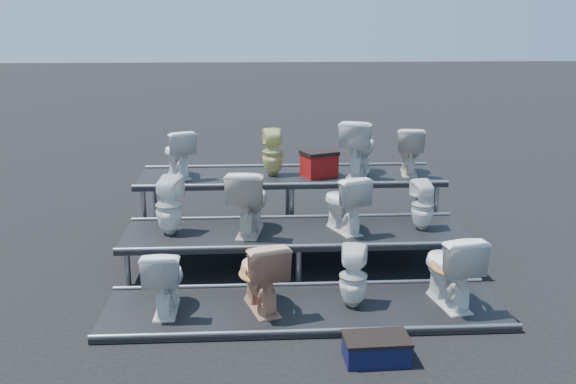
{
  "coord_description": "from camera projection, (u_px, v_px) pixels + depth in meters",
  "views": [
    {
      "loc": [
        -0.53,
        -7.47,
        2.98
      ],
      "look_at": [
        -0.09,
        0.1,
        0.94
      ],
      "focal_mm": 40.0,
      "sensor_mm": 36.0,
      "label": 1
    }
  ],
  "objects": [
    {
      "name": "ground",
      "position": [
        296.0,
        266.0,
        8.01
      ],
      "size": [
        80.0,
        80.0,
        0.0
      ],
      "primitive_type": "plane",
      "color": "black",
      "rests_on": "ground"
    },
    {
      "name": "toilet_5",
      "position": [
        249.0,
        201.0,
        7.75
      ],
      "size": [
        0.58,
        0.85,
        0.81
      ],
      "primitive_type": "imported",
      "rotation": [
        0.0,
        0.0,
        2.97
      ],
      "color": "beige",
      "rests_on": "tier_mid"
    },
    {
      "name": "toilet_11",
      "position": [
        409.0,
        150.0,
        9.04
      ],
      "size": [
        0.48,
        0.72,
        0.68
      ],
      "primitive_type": "imported",
      "rotation": [
        0.0,
        0.0,
        2.97
      ],
      "color": "beige",
      "rests_on": "tier_back"
    },
    {
      "name": "toilet_0",
      "position": [
        165.0,
        279.0,
        6.57
      ],
      "size": [
        0.39,
        0.69,
        0.7
      ],
      "primitive_type": "imported",
      "rotation": [
        0.0,
        0.0,
        3.13
      ],
      "color": "white",
      "rests_on": "tier_front"
    },
    {
      "name": "toilet_1",
      "position": [
        261.0,
        274.0,
        6.61
      ],
      "size": [
        0.62,
        0.85,
        0.77
      ],
      "primitive_type": "imported",
      "rotation": [
        0.0,
        0.0,
        3.42
      ],
      "color": "tan",
      "rests_on": "tier_front"
    },
    {
      "name": "tier_back",
      "position": [
        290.0,
        204.0,
        9.15
      ],
      "size": [
        4.2,
        1.2,
        0.86
      ],
      "primitive_type": "cube",
      "color": "black",
      "rests_on": "ground"
    },
    {
      "name": "tier_mid",
      "position": [
        296.0,
        249.0,
        7.95
      ],
      "size": [
        4.2,
        1.2,
        0.46
      ],
      "primitive_type": "cube",
      "color": "black",
      "rests_on": "ground"
    },
    {
      "name": "toilet_8",
      "position": [
        178.0,
        153.0,
        8.87
      ],
      "size": [
        0.59,
        0.74,
        0.66
      ],
      "primitive_type": "imported",
      "rotation": [
        0.0,
        0.0,
        3.54
      ],
      "color": "white",
      "rests_on": "tier_back"
    },
    {
      "name": "red_crate",
      "position": [
        319.0,
        165.0,
        8.93
      ],
      "size": [
        0.53,
        0.48,
        0.31
      ],
      "primitive_type": "cube",
      "rotation": [
        0.0,
        0.0,
        0.38
      ],
      "color": "#9E1411",
      "rests_on": "tier_back"
    },
    {
      "name": "step_stool",
      "position": [
        376.0,
        350.0,
        5.77
      ],
      "size": [
        0.58,
        0.36,
        0.21
      ],
      "primitive_type": "cube",
      "rotation": [
        0.0,
        0.0,
        0.04
      ],
      "color": "#0E1033",
      "rests_on": "ground"
    },
    {
      "name": "toilet_4",
      "position": [
        169.0,
        206.0,
        7.71
      ],
      "size": [
        0.4,
        0.4,
        0.71
      ],
      "primitive_type": "imported",
      "rotation": [
        0.0,
        0.0,
        2.86
      ],
      "color": "white",
      "rests_on": "tier_mid"
    },
    {
      "name": "toilet_7",
      "position": [
        423.0,
        205.0,
        7.89
      ],
      "size": [
        0.32,
        0.32,
        0.62
      ],
      "primitive_type": "imported",
      "rotation": [
        0.0,
        0.0,
        3.28
      ],
      "color": "white",
      "rests_on": "tier_mid"
    },
    {
      "name": "tier_front",
      "position": [
        304.0,
        309.0,
        6.75
      ],
      "size": [
        4.2,
        1.2,
        0.06
      ],
      "primitive_type": "cube",
      "color": "black",
      "rests_on": "ground"
    },
    {
      "name": "toilet_10",
      "position": [
        359.0,
        147.0,
        8.99
      ],
      "size": [
        0.68,
        0.88,
        0.79
      ],
      "primitive_type": "imported",
      "rotation": [
        0.0,
        0.0,
        2.78
      ],
      "color": "white",
      "rests_on": "tier_back"
    },
    {
      "name": "toilet_2",
      "position": [
        353.0,
        277.0,
        6.68
      ],
      "size": [
        0.35,
        0.36,
        0.66
      ],
      "primitive_type": "imported",
      "rotation": [
        0.0,
        0.0,
        2.93
      ],
      "color": "white",
      "rests_on": "tier_front"
    },
    {
      "name": "toilet_3",
      "position": [
        450.0,
        268.0,
        6.72
      ],
      "size": [
        0.57,
        0.85,
        0.81
      ],
      "primitive_type": "imported",
      "rotation": [
        0.0,
        0.0,
        3.3
      ],
      "color": "white",
      "rests_on": "tier_front"
    },
    {
      "name": "toilet_6",
      "position": [
        344.0,
        203.0,
        7.83
      ],
      "size": [
        0.63,
        0.8,
        0.72
      ],
      "primitive_type": "imported",
      "rotation": [
        0.0,
        0.0,
        3.51
      ],
      "color": "white",
      "rests_on": "tier_mid"
    },
    {
      "name": "toilet_9",
      "position": [
        273.0,
        153.0,
        8.94
      ],
      "size": [
        0.31,
        0.31,
        0.65
      ],
      "primitive_type": "imported",
      "rotation": [
        0.0,
        0.0,
        3.18
      ],
      "color": "#CDC779",
      "rests_on": "tier_back"
    }
  ]
}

